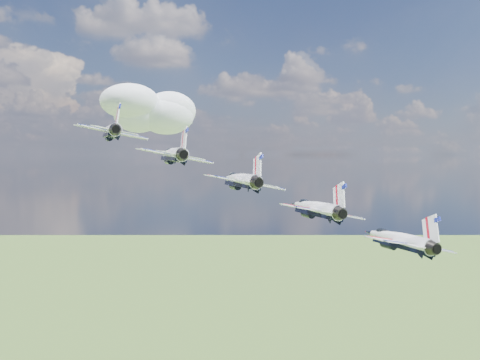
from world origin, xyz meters
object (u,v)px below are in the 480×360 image
object	(u,v)px
jet_2	(240,180)
jet_3	(315,208)
jet_1	(173,155)
jet_0	(111,131)
jet_4	(397,239)

from	to	relation	value
jet_2	jet_3	world-z (taller)	jet_2
jet_2	jet_1	bearing A→B (deg)	139.97
jet_0	jet_3	distance (m)	34.30
jet_3	jet_4	distance (m)	11.43
jet_2	jet_4	size ratio (longest dim) A/B	1.00
jet_0	jet_2	world-z (taller)	jet_0
jet_1	jet_2	bearing A→B (deg)	-40.03
jet_0	jet_4	size ratio (longest dim) A/B	1.00
jet_3	jet_4	bearing A→B (deg)	-40.03
jet_0	jet_1	world-z (taller)	jet_0
jet_0	jet_1	bearing A→B (deg)	-40.03
jet_2	jet_4	bearing A→B (deg)	-40.03
jet_0	jet_1	distance (m)	11.43
jet_2	jet_4	xyz separation A→B (m)	(16.59, -13.97, -7.25)
jet_2	jet_4	distance (m)	22.87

